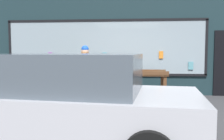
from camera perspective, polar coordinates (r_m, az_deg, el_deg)
name	(u,v)px	position (r m, az deg, el deg)	size (l,w,h in m)	color
ground_plane	(120,110)	(6.21, 1.94, -9.15)	(40.00, 40.00, 0.00)	#38383A
shopfront_facade	(125,40)	(8.43, 2.99, 6.94)	(8.87, 0.29, 3.71)	#192D33
display_table_main	(123,76)	(7.22, 2.58, -1.43)	(2.55, 0.76, 0.89)	brown
person_browsing	(85,70)	(6.84, -6.14, -0.06)	(0.31, 0.63, 1.60)	black
small_dog	(99,95)	(6.74, -3.02, -5.81)	(0.23, 0.58, 0.39)	white
sandwich_board_sign	(59,82)	(7.51, -12.04, -2.81)	(0.78, 0.94, 1.02)	#193F19
parked_car	(64,98)	(3.88, -10.86, -6.31)	(4.17, 2.19, 1.41)	silver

